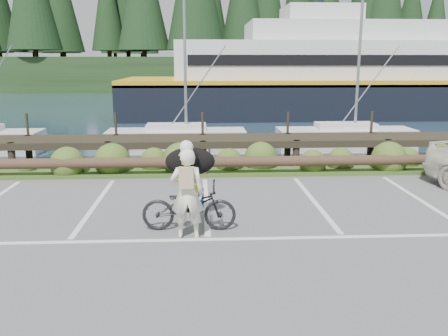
{
  "coord_description": "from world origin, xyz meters",
  "views": [
    {
      "loc": [
        -0.13,
        -8.84,
        3.29
      ],
      "look_at": [
        0.37,
        0.88,
        1.1
      ],
      "focal_mm": 38.0,
      "sensor_mm": 36.0,
      "label": 1
    }
  ],
  "objects": [
    {
      "name": "ground",
      "position": [
        0.0,
        0.0,
        0.0
      ],
      "size": [
        72.0,
        72.0,
        0.0
      ],
      "primitive_type": "plane",
      "color": "#545457"
    },
    {
      "name": "harbor_backdrop",
      "position": [
        0.39,
        78.47,
        -0.0
      ],
      "size": [
        170.0,
        160.0,
        30.0
      ],
      "color": "#1B2E41",
      "rests_on": "ground"
    },
    {
      "name": "vegetation_strip",
      "position": [
        0.0,
        5.3,
        0.05
      ],
      "size": [
        34.0,
        1.6,
        0.1
      ],
      "primitive_type": "cube",
      "color": "#3D5B21",
      "rests_on": "ground"
    },
    {
      "name": "log_rail",
      "position": [
        0.0,
        4.6,
        0.0
      ],
      "size": [
        32.0,
        0.3,
        0.6
      ],
      "primitive_type": null,
      "color": "#443021",
      "rests_on": "ground"
    },
    {
      "name": "bicycle",
      "position": [
        -0.36,
        0.17,
        0.49
      ],
      "size": [
        1.89,
        0.72,
        0.98
      ],
      "primitive_type": "imported",
      "rotation": [
        0.0,
        0.0,
        1.53
      ],
      "color": "black",
      "rests_on": "ground"
    },
    {
      "name": "cyclist",
      "position": [
        -0.38,
        -0.27,
        0.87
      ],
      "size": [
        0.65,
        0.44,
        1.74
      ],
      "primitive_type": "imported",
      "rotation": [
        0.0,
        0.0,
        3.1
      ],
      "color": "white",
      "rests_on": "ground"
    },
    {
      "name": "dog",
      "position": [
        -0.34,
        0.76,
        1.27
      ],
      "size": [
        0.54,
        1.05,
        0.59
      ],
      "primitive_type": "ellipsoid",
      "rotation": [
        0.0,
        0.0,
        1.53
      ],
      "color": "black",
      "rests_on": "bicycle"
    }
  ]
}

